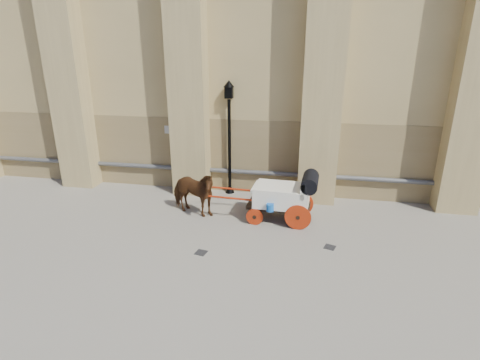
# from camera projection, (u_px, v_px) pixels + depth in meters

# --- Properties ---
(ground) EXTENTS (90.00, 90.00, 0.00)m
(ground) POSITION_uv_depth(u_px,v_px,m) (189.00, 234.00, 12.07)
(ground) COLOR slate
(ground) RESTS_ON ground
(horse) EXTENTS (2.18, 1.52, 1.68)m
(horse) POSITION_uv_depth(u_px,v_px,m) (193.00, 193.00, 13.18)
(horse) COLOR #572D13
(horse) RESTS_ON ground
(carriage) EXTENTS (4.08, 1.47, 1.76)m
(carriage) POSITION_uv_depth(u_px,v_px,m) (286.00, 195.00, 12.69)
(carriage) COLOR black
(carriage) RESTS_ON ground
(street_lamp) EXTENTS (0.42, 0.42, 4.51)m
(street_lamp) POSITION_uv_depth(u_px,v_px,m) (229.00, 135.00, 14.69)
(street_lamp) COLOR black
(street_lamp) RESTS_ON ground
(drain_grate_near) EXTENTS (0.38, 0.38, 0.01)m
(drain_grate_near) POSITION_uv_depth(u_px,v_px,m) (201.00, 253.00, 10.94)
(drain_grate_near) COLOR black
(drain_grate_near) RESTS_ON ground
(drain_grate_far) EXTENTS (0.41, 0.41, 0.01)m
(drain_grate_far) POSITION_uv_depth(u_px,v_px,m) (330.00, 247.00, 11.24)
(drain_grate_far) COLOR black
(drain_grate_far) RESTS_ON ground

